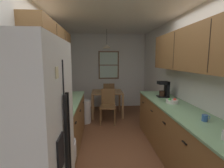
{
  "coord_description": "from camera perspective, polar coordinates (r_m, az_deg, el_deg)",
  "views": [
    {
      "loc": [
        -0.31,
        -2.39,
        1.68
      ],
      "look_at": [
        -0.04,
        1.24,
        1.16
      ],
      "focal_mm": 27.25,
      "sensor_mm": 36.0,
      "label": 1
    }
  ],
  "objects": [
    {
      "name": "upper_cabinets_right",
      "position": [
        2.83,
        27.11,
        10.48
      ],
      "size": [
        0.33,
        2.91,
        0.67
      ],
      "color": "brown"
    },
    {
      "name": "storage_canister",
      "position": [
        2.66,
        -19.28,
        -7.34
      ],
      "size": [
        0.13,
        0.13,
        0.18
      ],
      "color": "#265999",
      "rests_on": "counter_left"
    },
    {
      "name": "dish_towel",
      "position": [
        2.43,
        -12.33,
        -21.15
      ],
      "size": [
        0.02,
        0.16,
        0.24
      ],
      "primitive_type": "cube",
      "color": "white"
    },
    {
      "name": "wall_left",
      "position": [
        3.56,
        -21.19,
        1.1
      ],
      "size": [
        0.1,
        9.0,
        2.55
      ],
      "primitive_type": "cube",
      "color": "silver",
      "rests_on": "ground"
    },
    {
      "name": "wall_right",
      "position": [
        3.79,
        21.73,
        1.47
      ],
      "size": [
        0.1,
        9.0,
        2.55
      ],
      "primitive_type": "cube",
      "color": "silver",
      "rests_on": "ground"
    },
    {
      "name": "ground_plane",
      "position": [
        3.79,
        0.92,
        -18.11
      ],
      "size": [
        12.0,
        12.0,
        0.0
      ],
      "primitive_type": "plane",
      "color": "brown"
    },
    {
      "name": "dining_table",
      "position": [
        5.13,
        -1.68,
        -3.78
      ],
      "size": [
        0.91,
        0.8,
        0.73
      ],
      "color": "olive",
      "rests_on": "ground"
    },
    {
      "name": "back_window",
      "position": [
        5.97,
        -1.11,
        6.37
      ],
      "size": [
        0.71,
        0.05,
        0.96
      ],
      "color": "brown"
    },
    {
      "name": "microwave_over_range",
      "position": [
        2.09,
        -26.93,
        8.29
      ],
      "size": [
        0.39,
        0.63,
        0.35
      ],
      "color": "black"
    },
    {
      "name": "fruit_bowl",
      "position": [
        3.27,
        19.5,
        -5.45
      ],
      "size": [
        0.22,
        0.22,
        0.09
      ],
      "color": "silver",
      "rests_on": "counter_right"
    },
    {
      "name": "counter_right",
      "position": [
        3.06,
        22.51,
        -16.18
      ],
      "size": [
        0.64,
        3.23,
        0.9
      ],
      "color": "brown",
      "rests_on": "ground"
    },
    {
      "name": "coffee_maker",
      "position": [
        3.72,
        17.22,
        -1.56
      ],
      "size": [
        0.22,
        0.18,
        0.33
      ],
      "color": "black",
      "rests_on": "counter_right"
    },
    {
      "name": "upper_cabinets_left",
      "position": [
        3.29,
        -19.27,
        11.78
      ],
      "size": [
        0.33,
        2.03,
        0.7
      ],
      "color": "brown"
    },
    {
      "name": "refrigerator",
      "position": [
        1.55,
        -29.6,
        -22.55
      ],
      "size": [
        0.76,
        0.8,
        1.83
      ],
      "color": "white",
      "rests_on": "ground"
    },
    {
      "name": "trash_bin",
      "position": [
        4.65,
        -9.0,
        -9.17
      ],
      "size": [
        0.31,
        0.31,
        0.6
      ],
      "primitive_type": "cylinder",
      "color": "silver",
      "rests_on": "ground"
    },
    {
      "name": "counter_left",
      "position": [
        3.52,
        -15.65,
        -12.56
      ],
      "size": [
        0.64,
        1.95,
        0.9
      ],
      "color": "brown",
      "rests_on": "ground"
    },
    {
      "name": "dining_chair_near",
      "position": [
        4.56,
        -1.37,
        -6.79
      ],
      "size": [
        0.44,
        0.44,
        0.9
      ],
      "color": "brown",
      "rests_on": "ground"
    },
    {
      "name": "ceiling_slab",
      "position": [
        3.52,
        1.03,
        23.17
      ],
      "size": [
        4.4,
        9.0,
        0.08
      ],
      "primitive_type": "cube",
      "color": "white"
    },
    {
      "name": "pendant_light",
      "position": [
        5.03,
        -1.75,
        12.49
      ],
      "size": [
        0.26,
        0.26,
        0.54
      ],
      "color": "black"
    },
    {
      "name": "table_serving_bowl",
      "position": [
        5.0,
        -2.3,
        -2.39
      ],
      "size": [
        0.19,
        0.19,
        0.06
      ],
      "primitive_type": "cylinder",
      "color": "#E0D14C",
      "rests_on": "dining_table"
    },
    {
      "name": "stove_range",
      "position": [
        2.38,
        -22.09,
        -22.96
      ],
      "size": [
        0.66,
        0.63,
        1.1
      ],
      "color": "black",
      "rests_on": "ground"
    },
    {
      "name": "wall_back",
      "position": [
        6.06,
        -1.34,
        4.36
      ],
      "size": [
        4.4,
        0.1,
        2.55
      ],
      "primitive_type": "cube",
      "color": "silver",
      "rests_on": "ground"
    },
    {
      "name": "mug_by_coffeemaker",
      "position": [
        2.51,
        28.72,
        -9.93
      ],
      "size": [
        0.11,
        0.07,
        0.09
      ],
      "color": "#335999",
      "rests_on": "counter_right"
    },
    {
      "name": "dining_chair_far",
      "position": [
        5.75,
        -1.07,
        -3.64
      ],
      "size": [
        0.4,
        0.4,
        0.9
      ],
      "color": "brown",
      "rests_on": "ground"
    }
  ]
}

